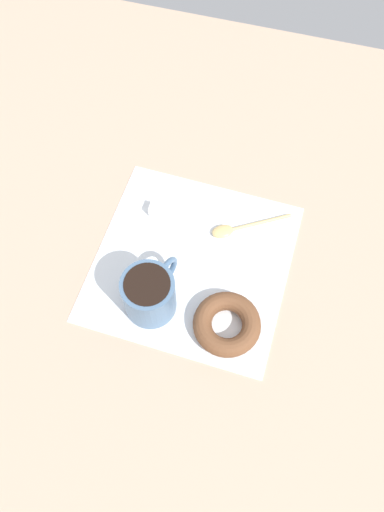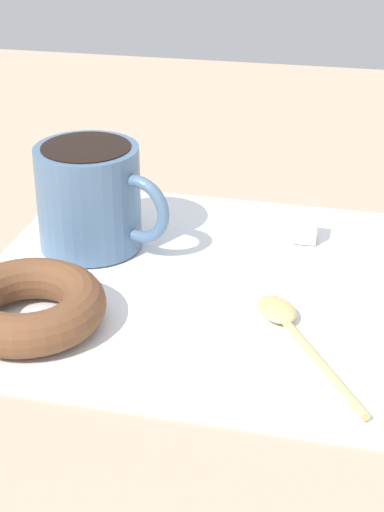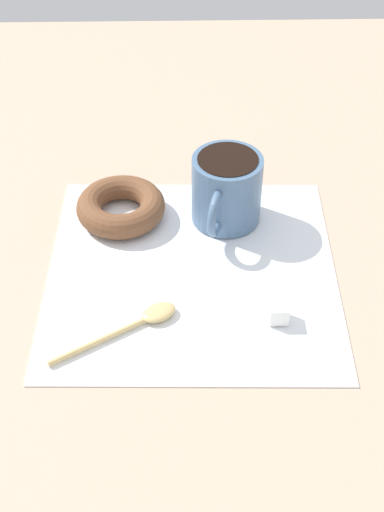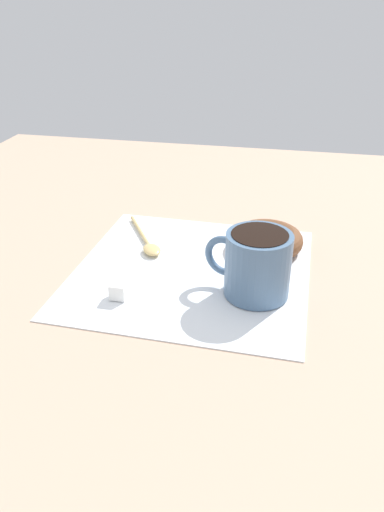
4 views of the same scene
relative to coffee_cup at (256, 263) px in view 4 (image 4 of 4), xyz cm
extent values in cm
cube|color=tan|center=(-2.38, -6.15, -5.48)|extent=(120.00, 120.00, 2.00)
cube|color=white|center=(-4.02, -8.67, -4.33)|extent=(31.32, 31.32, 0.30)
cylinder|color=slate|center=(0.06, 0.20, -0.19)|extent=(7.89, 7.89, 7.98)
cylinder|color=black|center=(0.06, 0.20, 3.61)|extent=(6.69, 6.69, 0.60)
torus|color=slate|center=(-1.26, -3.99, -0.19)|extent=(2.48, 5.39, 5.37)
torus|color=brown|center=(-11.98, 0.57, -2.75)|extent=(10.22, 10.22, 2.86)
ellipsoid|color=#D8B772|center=(-7.47, -15.18, -3.73)|extent=(4.32, 3.92, 0.90)
cylinder|color=#D8B772|center=(-13.05, -18.56, -3.90)|extent=(9.60, 6.11, 0.56)
cube|color=white|center=(4.36, -15.95, -3.21)|extent=(1.93, 1.93, 1.93)
camera|label=1|loc=(-13.50, 25.27, 67.97)|focal=35.00mm
camera|label=2|loc=(-56.58, -19.73, 25.81)|focal=60.00mm
camera|label=3|loc=(-5.22, -63.69, 48.07)|focal=50.00mm
camera|label=4|loc=(52.15, 3.06, 29.28)|focal=35.00mm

